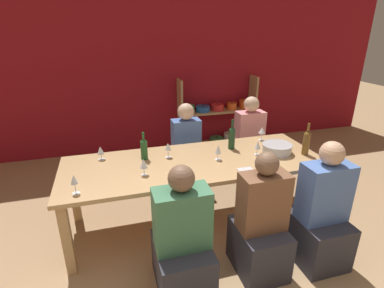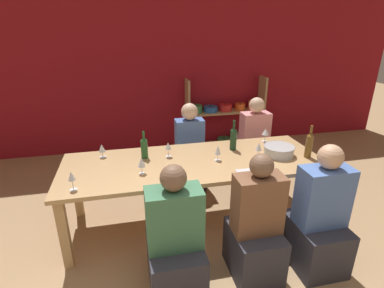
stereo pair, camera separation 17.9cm
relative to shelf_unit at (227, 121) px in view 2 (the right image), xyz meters
The scene contains 21 objects.
wall_back_red 1.53m from the shelf_unit, behind, with size 8.80×0.06×2.70m.
shelf_unit is the anchor object (origin of this frame).
dining_table 2.43m from the shelf_unit, 117.00° to the right, with size 2.68×0.98×0.75m.
mixing_bowl 2.24m from the shelf_unit, 94.48° to the right, with size 0.33×0.33×0.11m.
wine_bottle_green 2.56m from the shelf_unit, 129.02° to the right, with size 0.07×0.07×0.30m.
wine_bottle_dark 2.37m from the shelf_unit, 87.53° to the right, with size 0.07×0.07×0.35m.
wine_bottle_amber 2.09m from the shelf_unit, 107.16° to the right, with size 0.07×0.07×0.34m.
wine_glass_white_a 2.78m from the shelf_unit, 137.58° to the right, with size 0.07×0.07×0.15m.
wine_glass_white_b 2.88m from the shelf_unit, 125.25° to the right, with size 0.07×0.07×0.16m.
wine_glass_red_a 3.38m from the shelf_unit, 131.82° to the right, with size 0.06×0.06×0.17m.
wine_glass_empty_a 2.27m from the shelf_unit, 100.50° to the right, with size 0.07×0.07×0.16m.
wine_glass_red_b 2.88m from the shelf_unit, 117.32° to the right, with size 0.06×0.06×0.16m.
wine_glass_empty_b 1.86m from the shelf_unit, 94.54° to the right, with size 0.08×0.08×0.16m.
wine_glass_empty_c 2.44m from the shelf_unit, 123.99° to the right, with size 0.07×0.07×0.16m.
wine_glass_red_c 2.40m from the shelf_unit, 111.36° to the right, with size 0.07×0.07×0.17m.
cell_phone 2.61m from the shelf_unit, 105.47° to the right, with size 0.15×0.07×0.01m.
person_near_a 3.30m from the shelf_unit, 115.95° to the right, with size 0.44×0.55×1.12m.
person_far_a 1.32m from the shelf_unit, 92.38° to the right, with size 0.38×0.48×1.18m.
person_near_b 3.08m from the shelf_unit, 104.22° to the right, with size 0.40×0.50×1.15m.
person_far_b 1.65m from the shelf_unit, 126.09° to the right, with size 0.36×0.45×1.15m.
person_near_c 3.01m from the shelf_unit, 93.32° to the right, with size 0.42×0.53×1.18m.
Camera 2 is at (-0.52, -1.27, 2.06)m, focal length 28.00 mm.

